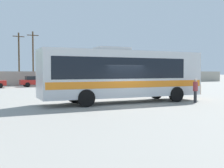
% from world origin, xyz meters
% --- Properties ---
extents(ground_plane, '(300.00, 300.00, 0.00)m').
position_xyz_m(ground_plane, '(0.00, 10.00, 0.00)').
color(ground_plane, gray).
extents(perimeter_wall, '(80.00, 0.30, 2.13)m').
position_xyz_m(perimeter_wall, '(0.00, 26.59, 1.07)').
color(perimeter_wall, '#9E998C').
rests_on(perimeter_wall, ground_plane).
extents(coach_bus_silver_orange, '(11.33, 3.30, 3.68)m').
position_xyz_m(coach_bus_silver_orange, '(0.40, 1.11, 1.96)').
color(coach_bus_silver_orange, silver).
rests_on(coach_bus_silver_orange, ground_plane).
extents(attendant_by_bus_door, '(0.42, 0.42, 1.60)m').
position_xyz_m(attendant_by_bus_door, '(4.80, -1.21, 0.91)').
color(attendant_by_bus_door, '#38383D').
rests_on(attendant_by_bus_door, ground_plane).
extents(parked_car_third_red, '(4.37, 2.01, 1.47)m').
position_xyz_m(parked_car_third_red, '(-0.33, 23.71, 0.78)').
color(parked_car_third_red, red).
rests_on(parked_car_third_red, ground_plane).
extents(parked_car_rightmost_white, '(4.18, 2.19, 1.55)m').
position_xyz_m(parked_car_rightmost_white, '(5.91, 22.78, 0.81)').
color(parked_car_rightmost_white, silver).
rests_on(parked_car_rightmost_white, ground_plane).
extents(utility_pole_near, '(1.80, 0.24, 8.50)m').
position_xyz_m(utility_pole_near, '(0.59, 29.70, 4.43)').
color(utility_pole_near, '#4C3823').
rests_on(utility_pole_near, ground_plane).
extents(utility_pole_far, '(1.80, 0.35, 8.23)m').
position_xyz_m(utility_pole_far, '(-1.51, 30.12, 4.30)').
color(utility_pole_far, '#4C3823').
rests_on(utility_pole_far, ground_plane).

